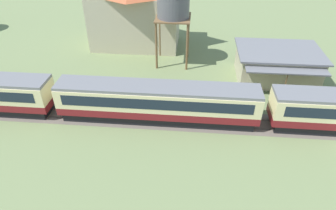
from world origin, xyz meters
name	(u,v)px	position (x,y,z in m)	size (l,w,h in m)	color
passenger_train	(160,101)	(-17.87, 1.49, 2.21)	(104.42, 3.04, 3.98)	maroon
railway_track	(110,116)	(-23.16, 1.49, 0.01)	(148.29, 3.60, 0.04)	#665B51
station_building	(277,64)	(-4.51, 11.27, 1.95)	(10.03, 8.54, 3.84)	#BCB293
station_house_terracotta_roof	(135,11)	(-23.67, 20.27, 5.26)	(13.69, 8.09, 10.22)	#BCB293
water_tower	(173,4)	(-17.63, 14.65, 7.94)	(4.45, 4.45, 9.97)	brown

